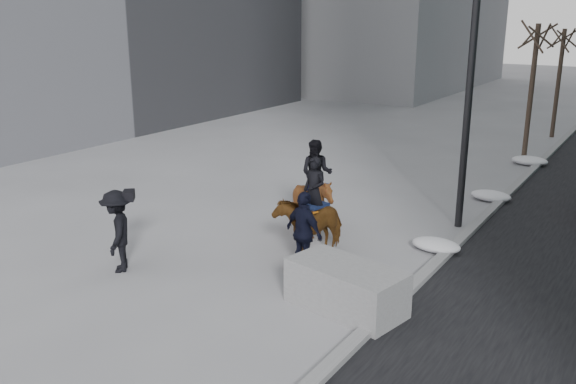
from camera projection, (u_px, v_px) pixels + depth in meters
The scene contains 11 objects.
ground at pixel (257, 274), 12.74m from camera, with size 120.00×120.00×0.00m, color gray.
curb at pixel (518, 184), 19.24m from camera, with size 0.25×90.00×0.12m, color gray.
planter at pixel (346, 288), 11.13m from camera, with size 2.15×1.07×0.86m, color gray.
tree_near at pixel (532, 87), 21.67m from camera, with size 1.20×1.20×5.46m, color #35291F, non-canonical shape.
tree_far at pixel (559, 78), 26.17m from camera, with size 1.20×1.20×5.15m, color #32251E, non-canonical shape.
mounted_left at pixel (311, 220), 13.55m from camera, with size 1.09×1.84×2.23m.
mounted_right at pixel (314, 199), 14.68m from camera, with size 1.63×1.73×2.37m.
feeder at pixel (304, 232), 12.64m from camera, with size 1.11×1.00×1.75m.
camera_crew at pixel (117, 231), 12.70m from camera, with size 1.22×1.29×1.75m.
lamppost at pixel (472, 25), 14.04m from camera, with size 0.25×2.46×9.09m.
snow_piles at pixel (476, 209), 16.53m from camera, with size 1.25×14.43×0.32m.
Camera 1 is at (6.87, -9.53, 5.24)m, focal length 38.00 mm.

